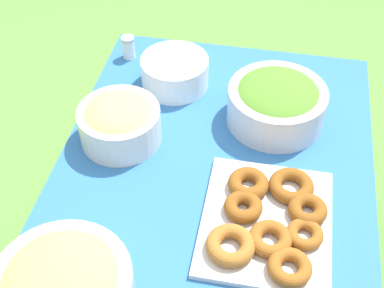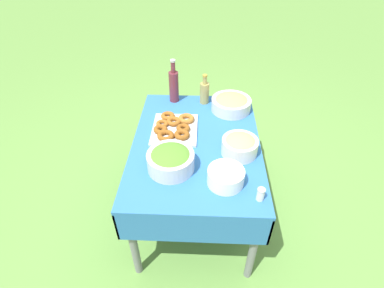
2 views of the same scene
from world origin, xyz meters
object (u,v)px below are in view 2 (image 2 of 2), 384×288
salad_bowl (171,160)px  plate_stack (226,177)px  wine_bottle (174,85)px  bread_bowl (231,103)px  pasta_bowl (240,145)px  donut_platter (174,127)px  olive_oil_bottle (204,92)px

salad_bowl → plate_stack: (0.11, 0.32, -0.02)m
wine_bottle → bread_bowl: 0.47m
pasta_bowl → donut_platter: bearing=-117.6°
donut_platter → olive_oil_bottle: (-0.38, 0.21, 0.07)m
pasta_bowl → plate_stack: size_ratio=1.09×
wine_bottle → pasta_bowl: bearing=36.8°
pasta_bowl → bread_bowl: size_ratio=0.76×
pasta_bowl → donut_platter: (-0.23, -0.44, -0.04)m
olive_oil_bottle → donut_platter: bearing=-28.6°
wine_bottle → donut_platter: bearing=4.8°
olive_oil_bottle → bread_bowl: olive_oil_bottle is taller
donut_platter → plate_stack: bearing=34.3°
salad_bowl → donut_platter: size_ratio=0.75×
olive_oil_bottle → bread_bowl: size_ratio=0.80×
salad_bowl → plate_stack: 0.34m
wine_bottle → bread_bowl: wine_bottle is taller
plate_stack → bread_bowl: (-0.78, 0.08, 0.01)m
pasta_bowl → olive_oil_bottle: olive_oil_bottle is taller
salad_bowl → wine_bottle: size_ratio=0.82×
salad_bowl → plate_stack: salad_bowl is taller
pasta_bowl → bread_bowl: (-0.51, -0.02, -0.01)m
donut_platter → wine_bottle: (-0.40, -0.03, 0.11)m
plate_stack → bread_bowl: bearing=174.4°
plate_stack → pasta_bowl: bearing=159.6°
pasta_bowl → olive_oil_bottle: 0.65m
salad_bowl → olive_oil_bottle: 0.79m
wine_bottle → bread_bowl: bearing=75.1°
olive_oil_bottle → wine_bottle: bearing=-94.7°
wine_bottle → olive_oil_bottle: bearing=85.3°
pasta_bowl → olive_oil_bottle: bearing=-159.4°
plate_stack → wine_bottle: bearing=-157.5°
pasta_bowl → bread_bowl: bearing=-177.4°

